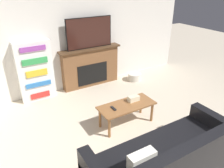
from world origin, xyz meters
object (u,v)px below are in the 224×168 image
(bookshelf, at_px, (35,71))
(storage_basket, at_px, (135,77))
(fireplace, at_px, (91,67))
(tv, at_px, (89,33))
(couch, at_px, (167,161))
(coffee_table, at_px, (127,107))

(bookshelf, relative_size, storage_basket, 3.75)
(fireplace, xyz_separation_m, tv, (0.00, -0.02, 0.87))
(fireplace, distance_m, storage_basket, 1.28)
(tv, relative_size, storage_basket, 3.21)
(tv, bearing_deg, bookshelf, -179.92)
(fireplace, bearing_deg, couch, -96.89)
(tv, xyz_separation_m, storage_basket, (1.15, -0.35, -1.28))
(couch, bearing_deg, fireplace, 83.11)
(fireplace, xyz_separation_m, bookshelf, (-1.38, -0.02, 0.18))
(fireplace, bearing_deg, coffee_table, -95.45)
(couch, bearing_deg, storage_basket, 61.73)
(couch, relative_size, bookshelf, 1.64)
(storage_basket, bearing_deg, tv, 163.22)
(tv, bearing_deg, storage_basket, -16.78)
(tv, distance_m, storage_basket, 1.76)
(bookshelf, bearing_deg, coffee_table, -57.97)
(tv, xyz_separation_m, coffee_table, (-0.18, -1.91, -1.01))
(tv, height_order, storage_basket, tv)
(coffee_table, relative_size, bookshelf, 0.79)
(tv, height_order, bookshelf, tv)
(couch, xyz_separation_m, bookshelf, (-0.98, 3.22, 0.42))
(fireplace, height_order, tv, tv)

